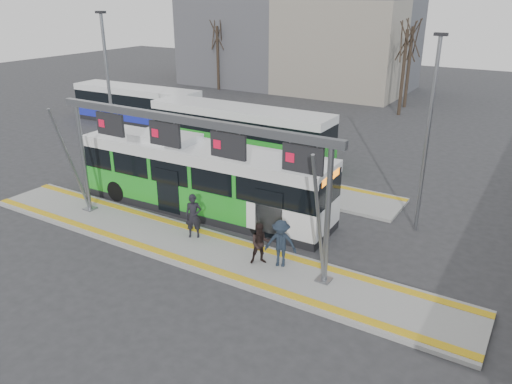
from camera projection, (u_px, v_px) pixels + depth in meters
ground at (196, 249)px, 20.17m from camera, size 120.00×120.00×0.00m
platform_main at (196, 247)px, 20.14m from camera, size 22.00×3.00×0.15m
platform_second at (227, 173)px, 28.41m from camera, size 20.00×3.00×0.15m
tactile_main at (196, 245)px, 20.11m from camera, size 22.00×2.65×0.02m
tactile_second at (238, 166)px, 29.29m from camera, size 20.00×0.35×0.02m
gantry at (188, 144)px, 18.94m from camera, size 13.00×1.68×5.20m
hero_bus at (202, 178)px, 23.24m from camera, size 12.63×3.10×3.45m
bg_bus_green at (239, 131)px, 31.39m from camera, size 12.21×2.66×3.05m
bg_bus_blue at (137, 105)px, 39.13m from camera, size 10.99×2.87×2.84m
passenger_a at (194, 216)px, 20.52m from camera, size 0.82×0.74×1.88m
passenger_b at (260, 244)px, 18.55m from camera, size 0.99×0.96×1.61m
passenger_c at (281, 243)px, 18.33m from camera, size 1.34×1.02×1.84m
tree_left at (406, 42)px, 40.04m from camera, size 1.40×1.40×7.83m
tree_mid at (412, 38)px, 42.84m from camera, size 1.40×1.40×7.87m
tree_far at (217, 35)px, 51.15m from camera, size 1.40×1.40×7.33m
lamp_west at (110, 98)px, 25.29m from camera, size 0.50×0.25×8.83m
lamp_east at (428, 133)px, 20.18m from camera, size 0.50×0.25×8.24m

